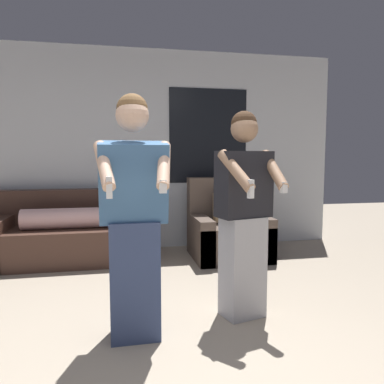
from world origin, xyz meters
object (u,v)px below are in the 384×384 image
object	(u,v)px
person_left	(134,219)
couch	(70,235)
armchair	(228,231)
person_right	(244,215)

from	to	relation	value
person_left	couch	bearing A→B (deg)	107.63
couch	armchair	distance (m)	1.95
couch	person_right	distance (m)	2.52
couch	person_right	world-z (taller)	person_right
person_left	person_right	size ratio (longest dim) A/B	1.04
couch	armchair	bearing A→B (deg)	-6.10
person_left	person_right	world-z (taller)	person_left
couch	armchair	xyz separation A→B (m)	(1.94, -0.21, 0.02)
couch	person_left	world-z (taller)	person_left
person_right	armchair	bearing A→B (deg)	77.14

